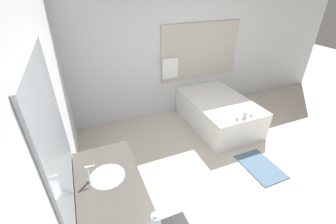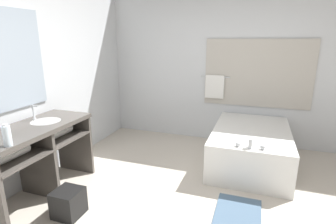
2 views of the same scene
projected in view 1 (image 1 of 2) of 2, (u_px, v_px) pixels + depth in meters
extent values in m
plane|color=beige|center=(247.00, 177.00, 3.24)|extent=(16.00, 16.00, 0.00)
cube|color=silver|center=(183.00, 47.00, 4.33)|extent=(7.40, 0.06, 2.70)
cube|color=#B7B2A8|center=(201.00, 51.00, 4.48)|extent=(1.70, 0.02, 1.10)
cylinder|color=silver|center=(170.00, 60.00, 4.28)|extent=(0.50, 0.02, 0.02)
cube|color=white|center=(170.00, 68.00, 4.36)|extent=(0.32, 0.04, 0.40)
cube|color=silver|center=(56.00, 138.00, 1.82)|extent=(0.06, 7.40, 2.70)
cube|color=#A3B2C1|center=(54.00, 135.00, 1.52)|extent=(0.02, 1.10, 1.10)
cube|color=#4C4742|center=(112.00, 194.00, 1.98)|extent=(0.59, 1.34, 0.05)
cube|color=#4C4742|center=(115.00, 210.00, 2.09)|extent=(0.56, 1.27, 0.02)
cylinder|color=white|center=(108.00, 180.00, 2.16)|extent=(0.33, 0.33, 0.12)
cube|color=#4C4742|center=(117.00, 223.00, 2.20)|extent=(0.55, 0.04, 0.80)
cube|color=#4C4742|center=(106.00, 177.00, 2.72)|extent=(0.55, 0.04, 0.80)
cylinder|color=white|center=(112.00, 177.00, 2.34)|extent=(0.13, 0.37, 0.13)
cylinder|color=silver|center=(89.00, 180.00, 2.07)|extent=(0.04, 0.04, 0.02)
cylinder|color=silver|center=(88.00, 173.00, 2.03)|extent=(0.02, 0.02, 0.16)
cube|color=silver|center=(91.00, 166.00, 2.00)|extent=(0.07, 0.01, 0.01)
cube|color=white|center=(218.00, 112.00, 4.33)|extent=(1.04, 1.61, 0.53)
ellipsoid|color=white|center=(218.00, 106.00, 4.28)|extent=(0.75, 1.16, 0.30)
cube|color=silver|center=(245.00, 115.00, 3.61)|extent=(0.04, 0.07, 0.12)
sphere|color=silver|center=(237.00, 118.00, 3.58)|extent=(0.06, 0.06, 0.06)
sphere|color=silver|center=(251.00, 115.00, 3.67)|extent=(0.06, 0.06, 0.06)
cylinder|color=silver|center=(156.00, 224.00, 1.61)|extent=(0.07, 0.07, 0.19)
cylinder|color=white|center=(156.00, 215.00, 1.56)|extent=(0.04, 0.04, 0.02)
cube|color=slate|center=(260.00, 167.00, 3.42)|extent=(0.47, 0.69, 0.02)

